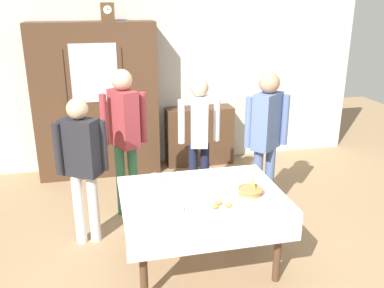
{
  "coord_description": "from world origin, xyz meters",
  "views": [
    {
      "loc": [
        -0.88,
        -3.63,
        2.49
      ],
      "look_at": [
        0.0,
        0.2,
        1.11
      ],
      "focal_mm": 39.26,
      "sensor_mm": 36.0,
      "label": 1
    }
  ],
  "objects_px": {
    "book_stack": "(199,104)",
    "spoon_near_right": "(221,187)",
    "spoon_far_right": "(282,205)",
    "bread_basket": "(250,190)",
    "dining_table": "(202,205)",
    "tea_cup_near_left": "(230,178)",
    "bookshelf_low": "(199,136)",
    "person_behind_table_right": "(266,131)",
    "person_behind_table_left": "(124,128)",
    "wall_cabinet": "(96,101)",
    "tea_cup_front_edge": "(250,205)",
    "tea_cup_far_left": "(155,177)",
    "spoon_mid_right": "(200,188)",
    "person_near_right_end": "(82,158)",
    "tea_cup_mid_left": "(214,192)",
    "tea_cup_back_edge": "(170,186)",
    "person_by_cabinet": "(199,130)",
    "tea_cup_far_right": "(180,210)",
    "mantel_clock": "(107,12)",
    "pastry_plate": "(221,207)"
  },
  "relations": [
    {
      "from": "tea_cup_front_edge",
      "to": "spoon_mid_right",
      "type": "relative_size",
      "value": 1.09
    },
    {
      "from": "tea_cup_far_left",
      "to": "spoon_mid_right",
      "type": "xyz_separation_m",
      "value": [
        0.4,
        -0.29,
        -0.02
      ]
    },
    {
      "from": "wall_cabinet",
      "to": "tea_cup_mid_left",
      "type": "bearing_deg",
      "value": -69.05
    },
    {
      "from": "person_by_cabinet",
      "to": "dining_table",
      "type": "bearing_deg",
      "value": -102.52
    },
    {
      "from": "spoon_mid_right",
      "to": "person_near_right_end",
      "type": "bearing_deg",
      "value": 153.07
    },
    {
      "from": "wall_cabinet",
      "to": "spoon_near_right",
      "type": "relative_size",
      "value": 18.38
    },
    {
      "from": "tea_cup_back_edge",
      "to": "tea_cup_mid_left",
      "type": "bearing_deg",
      "value": -32.04
    },
    {
      "from": "book_stack",
      "to": "spoon_near_right",
      "type": "height_order",
      "value": "book_stack"
    },
    {
      "from": "wall_cabinet",
      "to": "tea_cup_far_right",
      "type": "distance_m",
      "value": 2.97
    },
    {
      "from": "tea_cup_back_edge",
      "to": "person_behind_table_right",
      "type": "distance_m",
      "value": 1.4
    },
    {
      "from": "book_stack",
      "to": "tea_cup_back_edge",
      "type": "relative_size",
      "value": 1.52
    },
    {
      "from": "spoon_mid_right",
      "to": "bookshelf_low",
      "type": "bearing_deg",
      "value": 76.27
    },
    {
      "from": "pastry_plate",
      "to": "person_by_cabinet",
      "type": "relative_size",
      "value": 0.18
    },
    {
      "from": "tea_cup_near_left",
      "to": "person_by_cabinet",
      "type": "bearing_deg",
      "value": 93.21
    },
    {
      "from": "tea_cup_near_left",
      "to": "tea_cup_far_left",
      "type": "relative_size",
      "value": 1.0
    },
    {
      "from": "person_behind_table_left",
      "to": "person_near_right_end",
      "type": "height_order",
      "value": "person_behind_table_left"
    },
    {
      "from": "tea_cup_mid_left",
      "to": "pastry_plate",
      "type": "distance_m",
      "value": 0.27
    },
    {
      "from": "spoon_far_right",
      "to": "bread_basket",
      "type": "bearing_deg",
      "value": 125.82
    },
    {
      "from": "person_near_right_end",
      "to": "person_behind_table_right",
      "type": "bearing_deg",
      "value": 3.56
    },
    {
      "from": "person_near_right_end",
      "to": "tea_cup_mid_left",
      "type": "bearing_deg",
      "value": -31.62
    },
    {
      "from": "tea_cup_near_left",
      "to": "person_near_right_end",
      "type": "distance_m",
      "value": 1.51
    },
    {
      "from": "spoon_near_right",
      "to": "person_behind_table_right",
      "type": "relative_size",
      "value": 0.07
    },
    {
      "from": "bread_basket",
      "to": "tea_cup_far_right",
      "type": "bearing_deg",
      "value": -163.32
    },
    {
      "from": "wall_cabinet",
      "to": "tea_cup_front_edge",
      "type": "height_order",
      "value": "wall_cabinet"
    },
    {
      "from": "tea_cup_far_left",
      "to": "spoon_far_right",
      "type": "relative_size",
      "value": 1.09
    },
    {
      "from": "person_by_cabinet",
      "to": "book_stack",
      "type": "bearing_deg",
      "value": 75.92
    },
    {
      "from": "bookshelf_low",
      "to": "person_by_cabinet",
      "type": "bearing_deg",
      "value": -104.08
    },
    {
      "from": "dining_table",
      "to": "tea_cup_near_left",
      "type": "relative_size",
      "value": 11.54
    },
    {
      "from": "wall_cabinet",
      "to": "person_near_right_end",
      "type": "xyz_separation_m",
      "value": [
        -0.18,
        -1.89,
        -0.14
      ]
    },
    {
      "from": "spoon_near_right",
      "to": "person_behind_table_right",
      "type": "distance_m",
      "value": 1.07
    },
    {
      "from": "book_stack",
      "to": "tea_cup_front_edge",
      "type": "height_order",
      "value": "book_stack"
    },
    {
      "from": "pastry_plate",
      "to": "person_behind_table_left",
      "type": "height_order",
      "value": "person_behind_table_left"
    },
    {
      "from": "person_behind_table_right",
      "to": "person_behind_table_left",
      "type": "height_order",
      "value": "person_behind_table_left"
    },
    {
      "from": "tea_cup_front_edge",
      "to": "tea_cup_back_edge",
      "type": "distance_m",
      "value": 0.81
    },
    {
      "from": "dining_table",
      "to": "person_near_right_end",
      "type": "distance_m",
      "value": 1.32
    },
    {
      "from": "person_behind_table_left",
      "to": "wall_cabinet",
      "type": "bearing_deg",
      "value": 102.08
    },
    {
      "from": "bread_basket",
      "to": "tea_cup_far_left",
      "type": "bearing_deg",
      "value": 148.25
    },
    {
      "from": "dining_table",
      "to": "tea_cup_near_left",
      "type": "xyz_separation_m",
      "value": [
        0.35,
        0.26,
        0.13
      ]
    },
    {
      "from": "person_by_cabinet",
      "to": "bookshelf_low",
      "type": "bearing_deg",
      "value": 75.92
    },
    {
      "from": "spoon_mid_right",
      "to": "person_by_cabinet",
      "type": "distance_m",
      "value": 1.22
    },
    {
      "from": "tea_cup_far_right",
      "to": "bread_basket",
      "type": "bearing_deg",
      "value": 16.68
    },
    {
      "from": "bread_basket",
      "to": "spoon_mid_right",
      "type": "bearing_deg",
      "value": 152.12
    },
    {
      "from": "tea_cup_front_edge",
      "to": "person_behind_table_right",
      "type": "height_order",
      "value": "person_behind_table_right"
    },
    {
      "from": "bookshelf_low",
      "to": "bread_basket",
      "type": "relative_size",
      "value": 4.29
    },
    {
      "from": "bread_basket",
      "to": "spoon_near_right",
      "type": "xyz_separation_m",
      "value": [
        -0.22,
        0.19,
        -0.03
      ]
    },
    {
      "from": "tea_cup_mid_left",
      "to": "tea_cup_back_edge",
      "type": "distance_m",
      "value": 0.44
    },
    {
      "from": "mantel_clock",
      "to": "tea_cup_back_edge",
      "type": "distance_m",
      "value": 2.85
    },
    {
      "from": "dining_table",
      "to": "spoon_mid_right",
      "type": "height_order",
      "value": "spoon_mid_right"
    },
    {
      "from": "tea_cup_far_left",
      "to": "spoon_near_right",
      "type": "height_order",
      "value": "tea_cup_far_left"
    },
    {
      "from": "bookshelf_low",
      "to": "book_stack",
      "type": "height_order",
      "value": "book_stack"
    }
  ]
}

